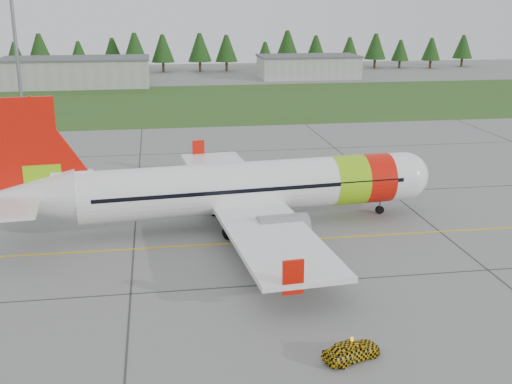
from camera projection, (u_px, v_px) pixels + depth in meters
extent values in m
plane|color=gray|center=(352.00, 279.00, 44.06)|extent=(320.00, 320.00, 0.00)
cylinder|color=white|center=(250.00, 187.00, 53.94)|extent=(28.54, 6.78, 4.24)
sphere|color=white|center=(404.00, 176.00, 57.26)|extent=(4.24, 4.24, 4.24)
cone|color=white|center=(26.00, 197.00, 49.63)|extent=(7.96, 4.91, 4.24)
cube|color=black|center=(408.00, 171.00, 57.22)|extent=(1.99, 2.97, 0.61)
cylinder|color=#90D910|center=(347.00, 180.00, 55.98)|extent=(3.21, 4.56, 4.32)
cylinder|color=red|center=(375.00, 178.00, 56.59)|extent=(2.77, 4.52, 4.32)
cube|color=white|center=(244.00, 201.00, 54.16)|extent=(9.11, 35.20, 0.39)
cube|color=red|center=(198.00, 150.00, 69.80)|extent=(1.32, 0.31, 2.17)
cube|color=red|center=(293.00, 277.00, 37.67)|extent=(1.32, 0.31, 2.17)
cylinder|color=gray|center=(247.00, 187.00, 60.27)|extent=(4.11, 2.63, 2.28)
cylinder|color=gray|center=(283.00, 229.00, 49.15)|extent=(4.11, 2.63, 2.28)
cube|color=red|center=(24.00, 151.00, 48.64)|extent=(5.02, 0.84, 8.26)
cube|color=#90D910|center=(43.00, 181.00, 49.60)|extent=(2.86, 0.71, 2.61)
cube|color=white|center=(18.00, 195.00, 49.42)|extent=(4.60, 12.77, 0.24)
cylinder|color=slate|center=(380.00, 205.00, 57.49)|extent=(0.20, 0.20, 1.52)
cylinder|color=black|center=(380.00, 210.00, 57.60)|extent=(0.76, 0.37, 0.74)
cylinder|color=slate|center=(225.00, 204.00, 57.06)|extent=(0.24, 0.24, 2.07)
cylinder|color=black|center=(220.00, 209.00, 57.09)|extent=(1.17, 0.59, 1.13)
cylinder|color=slate|center=(240.00, 226.00, 51.40)|extent=(0.24, 0.24, 2.07)
cylinder|color=black|center=(235.00, 232.00, 51.43)|extent=(1.17, 0.59, 1.13)
imported|color=yellow|center=(352.00, 332.00, 33.74)|extent=(1.51, 1.63, 3.27)
imported|color=silver|center=(31.00, 126.00, 87.54)|extent=(1.69, 1.64, 3.98)
cube|color=#30561E|center=(224.00, 102.00, 121.68)|extent=(320.00, 50.00, 0.03)
cube|color=gold|center=(323.00, 238.00, 51.63)|extent=(120.00, 0.25, 0.02)
cube|color=#A8A8A3|center=(76.00, 73.00, 142.85)|extent=(32.00, 14.00, 6.00)
cube|color=#A8A8A3|center=(308.00, 67.00, 158.75)|extent=(24.00, 12.00, 5.20)
cylinder|color=slate|center=(18.00, 62.00, 91.33)|extent=(0.50, 0.50, 20.00)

